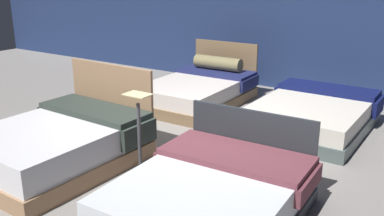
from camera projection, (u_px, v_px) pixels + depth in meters
ground_plane at (193, 151)px, 5.69m from camera, size 18.00×18.00×0.02m
showroom_back_wall at (300, 1)px, 8.08m from camera, size 18.00×0.06×3.50m
bed_0 at (60, 143)px, 5.19m from camera, size 1.64×2.00×1.11m
bed_1 at (212, 196)px, 4.05m from camera, size 1.64×1.97×0.85m
bed_2 at (199, 90)px, 7.68m from camera, size 1.49×2.19×0.99m
bed_3 at (313, 114)px, 6.43m from camera, size 1.64×2.12×0.50m
price_sign at (140, 149)px, 4.71m from camera, size 0.28×0.24×1.04m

